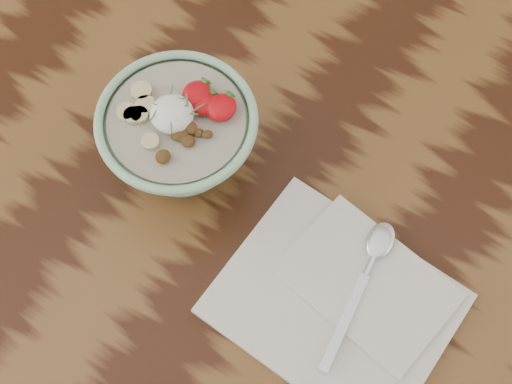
% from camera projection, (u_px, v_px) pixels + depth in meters
% --- Properties ---
extents(table, '(1.60, 0.90, 0.75)m').
position_uv_depth(table, '(285.00, 201.00, 1.00)').
color(table, '#32180C').
rests_on(table, ground).
extents(breakfast_bowl, '(0.19, 0.19, 0.13)m').
position_uv_depth(breakfast_bowl, '(180.00, 136.00, 0.86)').
color(breakfast_bowl, '#95C89F').
rests_on(breakfast_bowl, table).
extents(napkin, '(0.27, 0.23, 0.02)m').
position_uv_depth(napkin, '(342.00, 299.00, 0.84)').
color(napkin, silver).
rests_on(napkin, table).
extents(spoon, '(0.05, 0.20, 0.01)m').
position_uv_depth(spoon, '(372.00, 260.00, 0.84)').
color(spoon, silver).
rests_on(spoon, napkin).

